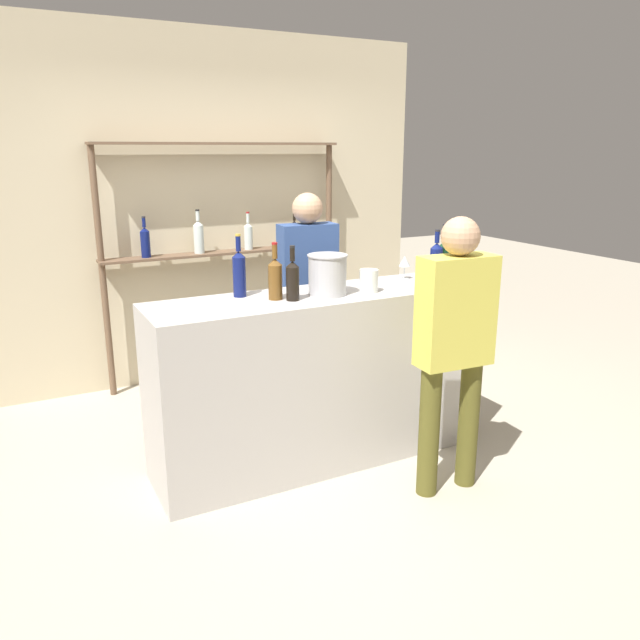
# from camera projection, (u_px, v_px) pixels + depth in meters

# --- Properties ---
(ground_plane) EXTENTS (16.00, 16.00, 0.00)m
(ground_plane) POSITION_uv_depth(u_px,v_px,m) (320.00, 457.00, 3.96)
(ground_plane) COLOR #B2A893
(bar_counter) EXTENTS (2.06, 0.54, 1.06)m
(bar_counter) POSITION_uv_depth(u_px,v_px,m) (320.00, 379.00, 3.81)
(bar_counter) COLOR #B7B2AD
(bar_counter) RESTS_ON ground_plane
(back_wall) EXTENTS (3.66, 0.12, 2.80)m
(back_wall) POSITION_uv_depth(u_px,v_px,m) (216.00, 209.00, 5.18)
(back_wall) COLOR beige
(back_wall) RESTS_ON ground_plane
(back_shelf) EXTENTS (1.99, 0.18, 1.94)m
(back_shelf) POSITION_uv_depth(u_px,v_px,m) (222.00, 228.00, 5.06)
(back_shelf) COLOR brown
(back_shelf) RESTS_ON ground_plane
(counter_bottle_0) EXTENTS (0.08, 0.08, 0.33)m
(counter_bottle_0) POSITION_uv_depth(u_px,v_px,m) (275.00, 278.00, 3.51)
(counter_bottle_0) COLOR brown
(counter_bottle_0) RESTS_ON bar_counter
(counter_bottle_1) EXTENTS (0.09, 0.09, 0.36)m
(counter_bottle_1) POSITION_uv_depth(u_px,v_px,m) (444.00, 259.00, 4.03)
(counter_bottle_1) COLOR black
(counter_bottle_1) RESTS_ON bar_counter
(counter_bottle_2) EXTENTS (0.08, 0.08, 0.34)m
(counter_bottle_2) POSITION_uv_depth(u_px,v_px,m) (436.00, 262.00, 3.92)
(counter_bottle_2) COLOR #0F1956
(counter_bottle_2) RESTS_ON bar_counter
(counter_bottle_3) EXTENTS (0.08, 0.08, 0.36)m
(counter_bottle_3) POSITION_uv_depth(u_px,v_px,m) (239.00, 272.00, 3.57)
(counter_bottle_3) COLOR #0F1956
(counter_bottle_3) RESTS_ON bar_counter
(counter_bottle_4) EXTENTS (0.07, 0.07, 0.31)m
(counter_bottle_4) POSITION_uv_depth(u_px,v_px,m) (293.00, 279.00, 3.49)
(counter_bottle_4) COLOR black
(counter_bottle_4) RESTS_ON bar_counter
(wine_glass) EXTENTS (0.07, 0.07, 0.15)m
(wine_glass) POSITION_uv_depth(u_px,v_px,m) (405.00, 262.00, 4.06)
(wine_glass) COLOR silver
(wine_glass) RESTS_ON bar_counter
(ice_bucket) EXTENTS (0.24, 0.24, 0.24)m
(ice_bucket) POSITION_uv_depth(u_px,v_px,m) (327.00, 275.00, 3.62)
(ice_bucket) COLOR #B2B2B7
(ice_bucket) RESTS_ON bar_counter
(cork_jar) EXTENTS (0.11, 0.11, 0.14)m
(cork_jar) POSITION_uv_depth(u_px,v_px,m) (369.00, 281.00, 3.70)
(cork_jar) COLOR silver
(cork_jar) RESTS_ON bar_counter
(server_behind_counter) EXTENTS (0.41, 0.21, 1.60)m
(server_behind_counter) POSITION_uv_depth(u_px,v_px,m) (308.00, 287.00, 4.38)
(server_behind_counter) COLOR #121C33
(server_behind_counter) RESTS_ON ground_plane
(customer_right) EXTENTS (0.43, 0.21, 1.56)m
(customer_right) POSITION_uv_depth(u_px,v_px,m) (454.00, 336.00, 3.36)
(customer_right) COLOR brown
(customer_right) RESTS_ON ground_plane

